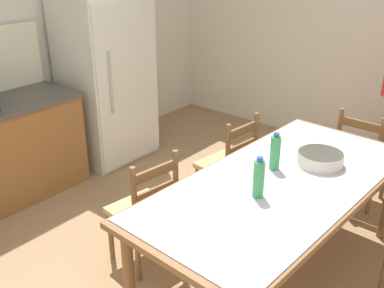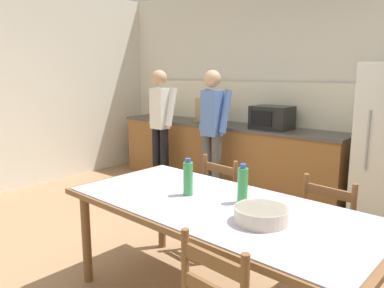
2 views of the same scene
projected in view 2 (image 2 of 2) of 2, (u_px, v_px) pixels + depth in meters
name	position (u px, v px, depth m)	size (l,w,h in m)	color
ground_plane	(174.00, 264.00, 3.28)	(8.32, 8.32, 0.00)	#9E7A56
wall_back	(306.00, 88.00, 5.02)	(6.52, 0.12, 2.90)	silver
kitchen_counter	(224.00, 155.00, 5.52)	(3.57, 0.66, 0.92)	brown
counter_splashback	(237.00, 102.00, 5.61)	(3.53, 0.03, 0.60)	#EFE8CB
microwave	(272.00, 117.00, 4.91)	(0.50, 0.39, 0.30)	black
paper_bag	(205.00, 110.00, 5.59)	(0.24, 0.16, 0.36)	tan
dining_table	(218.00, 214.00, 2.53)	(2.23, 1.11, 0.78)	brown
bottle_near_centre	(188.00, 178.00, 2.67)	(0.07, 0.07, 0.27)	green
bottle_off_centre	(243.00, 185.00, 2.51)	(0.07, 0.07, 0.27)	green
serving_bowl	(261.00, 214.00, 2.20)	(0.32, 0.32, 0.09)	beige
chair_side_far_left	(229.00, 205.00, 3.49)	(0.47, 0.45, 0.91)	brown
chair_side_far_right	(334.00, 235.00, 2.84)	(0.46, 0.44, 0.91)	brown
person_at_sink	(160.00, 121.00, 5.53)	(0.42, 0.29, 1.69)	black
person_at_counter	(212.00, 127.00, 4.91)	(0.42, 0.29, 1.69)	#4C4C4C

